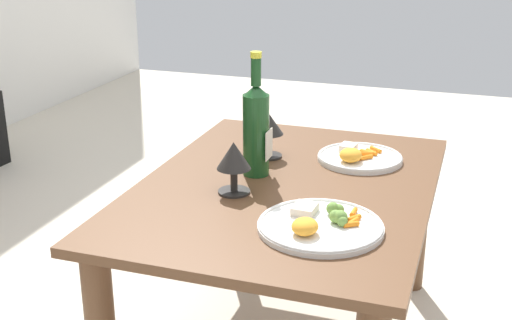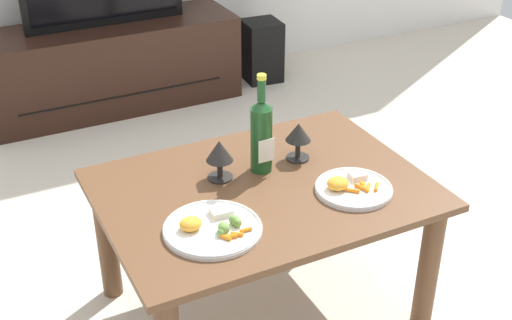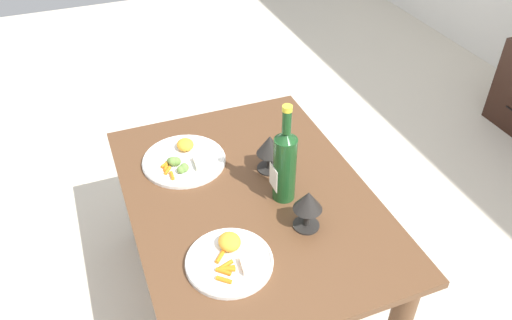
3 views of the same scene
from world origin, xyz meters
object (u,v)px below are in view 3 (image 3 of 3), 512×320
dining_table (250,216)px  goblet_right (308,203)px  wine_bottle (285,163)px  goblet_left (270,147)px  dinner_plate_left (184,159)px  dinner_plate_right (230,259)px

dining_table → goblet_right: size_ratio=7.70×
wine_bottle → goblet_left: size_ratio=2.48×
goblet_right → dinner_plate_left: size_ratio=0.47×
goblet_right → dinner_plate_left: bearing=-148.8°
dining_table → dinner_plate_right: size_ratio=4.21×
wine_bottle → dinner_plate_left: wine_bottle is taller
wine_bottle → goblet_left: 0.15m
dining_table → goblet_right: 0.29m
dining_table → dinner_plate_right: 0.30m
goblet_left → dinner_plate_right: 0.43m
goblet_right → dinner_plate_right: 0.28m
goblet_right → dining_table: bearing=-149.7°
dinner_plate_left → dinner_plate_right: bearing=0.3°
dinner_plate_left → dinner_plate_right: size_ratio=1.17×
dinner_plate_right → dinner_plate_left: bearing=-179.7°
dining_table → goblet_left: goblet_left is taller
dinner_plate_left → dinner_plate_right: 0.48m
dining_table → dinner_plate_right: (0.24, -0.15, 0.11)m
wine_bottle → dinner_plate_left: bearing=-138.8°
goblet_right → dinner_plate_right: (0.05, -0.26, -0.08)m
wine_bottle → goblet_right: size_ratio=2.53×
wine_bottle → dinner_plate_right: 0.34m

